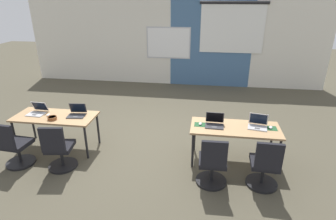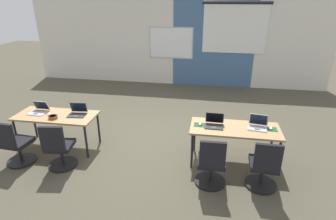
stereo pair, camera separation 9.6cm
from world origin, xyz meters
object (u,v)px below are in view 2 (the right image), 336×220
laptop_near_right_end (258,125)px  chair_near_left_inner (59,150)px  desk_near_left (56,118)px  laptop_near_left_inner (77,112)px  mouse_near_left_end (49,114)px  chair_near_right_inner (211,166)px  desk_near_right (235,131)px  chair_near_left_end (15,146)px  snack_bowl (53,117)px  mouse_near_right_inner (200,124)px  chair_near_right_end (264,169)px  mouse_near_right_end (271,128)px  laptop_near_left_end (39,110)px  laptop_near_right_inner (214,123)px

laptop_near_right_end → chair_near_left_inner: laptop_near_right_end is taller
desk_near_left → laptop_near_left_inner: (0.43, 0.08, 0.11)m
mouse_near_left_end → chair_near_right_inner: (3.24, -0.75, -0.36)m
desk_near_right → laptop_near_right_end: laptop_near_right_end is taller
chair_near_left_inner → mouse_near_left_end: bearing=-60.1°
chair_near_left_end → snack_bowl: size_ratio=5.18×
mouse_near_right_inner → desk_near_right: bearing=-1.0°
laptop_near_right_end → mouse_near_right_inner: 1.03m
mouse_near_left_end → snack_bowl: snack_bowl is taller
laptop_near_right_end → chair_near_right_end: laptop_near_right_end is taller
laptop_near_right_end → mouse_near_right_end: (0.23, -0.02, -0.03)m
desk_near_right → snack_bowl: (-3.45, -0.17, 0.10)m
desk_near_left → laptop_near_left_end: bearing=172.9°
laptop_near_left_end → chair_near_right_inner: bearing=-10.5°
mouse_near_right_inner → snack_bowl: 2.83m
laptop_near_right_end → laptop_near_right_inner: laptop_near_right_end is taller
chair_near_right_end → laptop_near_right_inner: laptop_near_right_inner is taller
laptop_near_left_end → laptop_near_left_inner: laptop_near_left_inner is taller
laptop_near_right_end → desk_near_left: bearing=-169.0°
mouse_near_left_end → snack_bowl: 0.24m
laptop_near_left_inner → snack_bowl: bearing=-153.3°
mouse_near_right_end → chair_near_right_end: 0.86m
desk_near_left → snack_bowl: (0.05, -0.17, 0.10)m
chair_near_right_end → chair_near_left_end: bearing=2.2°
chair_near_left_inner → laptop_near_left_end: bearing=-51.1°
chair_near_right_end → mouse_near_right_inner: size_ratio=8.76×
chair_near_left_end → mouse_near_right_inner: size_ratio=8.76×
chair_near_left_end → desk_near_right: bearing=-164.9°
laptop_near_right_end → chair_near_right_inner: size_ratio=0.40×
mouse_near_right_end → chair_near_right_inner: bearing=-141.3°
chair_near_right_end → laptop_near_left_inner: (-3.51, 0.79, 0.39)m
chair_near_right_end → laptop_near_left_end: bearing=-8.0°
laptop_near_left_end → chair_near_right_end: size_ratio=0.37×
laptop_near_left_end → laptop_near_left_inner: size_ratio=0.96×
chair_near_left_inner → desk_near_right: bearing=-175.2°
chair_near_right_end → mouse_near_left_end: bearing=-7.7°
desk_near_left → mouse_near_left_end: bearing=-173.9°
desk_near_left → chair_near_left_inner: (0.41, -0.71, -0.28)m
laptop_near_left_inner → laptop_near_right_inner: (2.69, -0.06, 0.00)m
mouse_near_right_end → mouse_near_left_end: bearing=-179.2°
mouse_near_right_end → laptop_near_left_end: bearing=179.9°
chair_near_left_end → mouse_near_left_end: bearing=-109.0°
laptop_near_left_inner → laptop_near_right_inner: bearing=-7.6°
chair_near_right_end → mouse_near_right_inner: bearing=-32.0°
laptop_near_right_end → desk_near_right: bearing=-160.7°
chair_near_left_end → mouse_near_right_inner: (3.31, 0.74, 0.36)m
desk_near_right → laptop_near_left_end: (-3.90, 0.05, 0.11)m
desk_near_right → chair_near_right_end: bearing=-58.3°
laptop_near_right_inner → chair_near_right_inner: (-0.01, -0.78, -0.39)m
laptop_near_left_end → laptop_near_right_inner: size_ratio=1.02×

